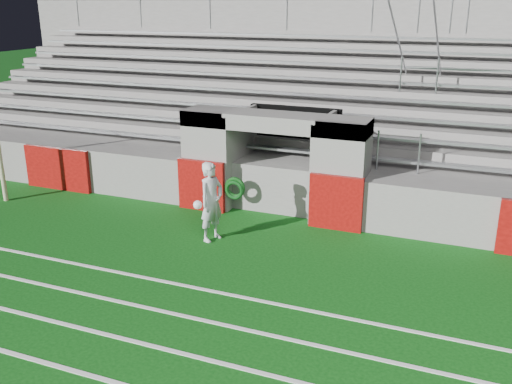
% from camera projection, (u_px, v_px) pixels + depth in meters
% --- Properties ---
extents(ground, '(90.00, 90.00, 0.00)m').
position_uv_depth(ground, '(215.00, 266.00, 11.89)').
color(ground, '#0B450E').
rests_on(ground, ground).
extents(stadium_structure, '(26.00, 8.48, 5.42)m').
position_uv_depth(stadium_structure, '(322.00, 124.00, 18.42)').
color(stadium_structure, slate).
rests_on(stadium_structure, ground).
extents(goalkeeper_with_ball, '(0.65, 0.77, 1.85)m').
position_uv_depth(goalkeeper_with_ball, '(211.00, 202.00, 12.94)').
color(goalkeeper_with_ball, silver).
rests_on(goalkeeper_with_ball, ground).
extents(hose_coil, '(0.56, 0.15, 0.59)m').
position_uv_depth(hose_coil, '(235.00, 189.00, 14.54)').
color(hose_coil, '#0C3E10').
rests_on(hose_coil, ground).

